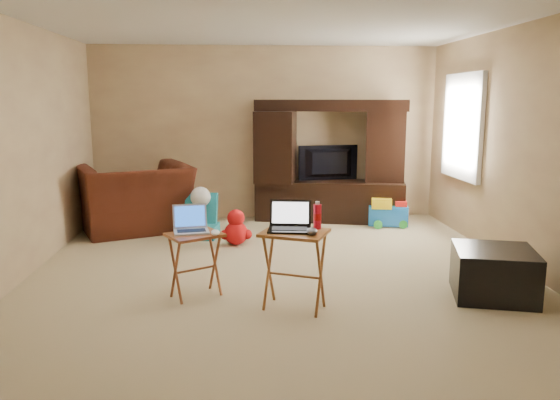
{
  "coord_description": "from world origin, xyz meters",
  "views": [
    {
      "loc": [
        -0.36,
        -5.27,
        1.74
      ],
      "look_at": [
        0.0,
        -0.2,
        0.8
      ],
      "focal_mm": 35.0,
      "sensor_mm": 36.0,
      "label": 1
    }
  ],
  "objects": [
    {
      "name": "push_toy",
      "position": [
        1.66,
        2.02,
        0.2
      ],
      "size": [
        0.61,
        0.49,
        0.41
      ],
      "primitive_type": null,
      "rotation": [
        0.0,
        0.0,
        -0.2
      ],
      "color": "blue",
      "rests_on": "floor"
    },
    {
      "name": "tray_table_left",
      "position": [
        -0.78,
        -0.57,
        0.29
      ],
      "size": [
        0.56,
        0.53,
        0.58
      ],
      "primitive_type": "cube",
      "rotation": [
        0.0,
        0.0,
        0.53
      ],
      "color": "brown",
      "rests_on": "floor"
    },
    {
      "name": "recliner",
      "position": [
        -1.78,
        2.0,
        0.45
      ],
      "size": [
        1.73,
        1.64,
        0.89
      ],
      "primitive_type": "imported",
      "rotation": [
        0.0,
        0.0,
        3.55
      ],
      "color": "#47190F",
      "rests_on": "floor"
    },
    {
      "name": "wall_front",
      "position": [
        0.0,
        -2.75,
        1.25
      ],
      "size": [
        5.0,
        0.0,
        5.0
      ],
      "primitive_type": "plane",
      "rotation": [
        -1.57,
        0.0,
        0.0
      ],
      "color": "tan",
      "rests_on": "ground"
    },
    {
      "name": "tray_table_right",
      "position": [
        0.07,
        -0.93,
        0.34
      ],
      "size": [
        0.64,
        0.59,
        0.67
      ],
      "primitive_type": "cube",
      "rotation": [
        0.0,
        0.0,
        -0.42
      ],
      "color": "#985824",
      "rests_on": "floor"
    },
    {
      "name": "entertainment_center",
      "position": [
        0.92,
        2.45,
        0.87
      ],
      "size": [
        2.19,
        0.99,
        1.74
      ],
      "primitive_type": "cube",
      "rotation": [
        0.0,
        0.0,
        -0.22
      ],
      "color": "black",
      "rests_on": "floor"
    },
    {
      "name": "window_frame",
      "position": [
        2.46,
        1.55,
        1.4
      ],
      "size": [
        0.06,
        1.14,
        1.34
      ],
      "primitive_type": "cube",
      "color": "white",
      "rests_on": "ground"
    },
    {
      "name": "wall_right",
      "position": [
        2.5,
        0.0,
        1.25
      ],
      "size": [
        0.0,
        5.5,
        5.5
      ],
      "primitive_type": "plane",
      "rotation": [
        1.57,
        0.0,
        -1.57
      ],
      "color": "tan",
      "rests_on": "ground"
    },
    {
      "name": "wall_left",
      "position": [
        -2.5,
        0.0,
        1.25
      ],
      "size": [
        0.0,
        5.5,
        5.5
      ],
      "primitive_type": "plane",
      "rotation": [
        1.57,
        0.0,
        1.57
      ],
      "color": "tan",
      "rests_on": "ground"
    },
    {
      "name": "water_bottle",
      "position": [
        0.27,
        -0.85,
        0.77
      ],
      "size": [
        0.07,
        0.07,
        0.21
      ],
      "primitive_type": "cylinder",
      "color": "red",
      "rests_on": "tray_table_right"
    },
    {
      "name": "laptop_right",
      "position": [
        0.03,
        -0.91,
        0.79
      ],
      "size": [
        0.39,
        0.33,
        0.24
      ],
      "primitive_type": "cube",
      "rotation": [
        0.0,
        0.0,
        -0.14
      ],
      "color": "black",
      "rests_on": "tray_table_right"
    },
    {
      "name": "wall_back",
      "position": [
        0.0,
        2.75,
        1.25
      ],
      "size": [
        5.0,
        0.0,
        5.0
      ],
      "primitive_type": "plane",
      "rotation": [
        1.57,
        0.0,
        0.0
      ],
      "color": "tan",
      "rests_on": "ground"
    },
    {
      "name": "laptop_left",
      "position": [
        -0.81,
        -0.54,
        0.7
      ],
      "size": [
        0.34,
        0.3,
        0.24
      ],
      "primitive_type": "cube",
      "rotation": [
        0.0,
        0.0,
        0.17
      ],
      "color": "silver",
      "rests_on": "tray_table_left"
    },
    {
      "name": "ceiling",
      "position": [
        0.0,
        0.0,
        2.5
      ],
      "size": [
        5.5,
        5.5,
        0.0
      ],
      "primitive_type": "plane",
      "rotation": [
        3.14,
        0.0,
        0.0
      ],
      "color": "silver",
      "rests_on": "ground"
    },
    {
      "name": "ottoman",
      "position": [
        1.87,
        -0.76,
        0.22
      ],
      "size": [
        0.83,
        0.83,
        0.44
      ],
      "primitive_type": "cube",
      "rotation": [
        0.0,
        0.0,
        -0.27
      ],
      "color": "black",
      "rests_on": "floor"
    },
    {
      "name": "window_pane",
      "position": [
        2.48,
        1.55,
        1.4
      ],
      "size": [
        0.0,
        1.2,
        1.2
      ],
      "primitive_type": "plane",
      "rotation": [
        1.57,
        0.0,
        -1.57
      ],
      "color": "white",
      "rests_on": "ground"
    },
    {
      "name": "floor",
      "position": [
        0.0,
        0.0,
        0.0
      ],
      "size": [
        5.5,
        5.5,
        0.0
      ],
      "primitive_type": "plane",
      "color": "#C9BA8B",
      "rests_on": "ground"
    },
    {
      "name": "child_rocker",
      "position": [
        -0.89,
        1.58,
        0.28
      ],
      "size": [
        0.5,
        0.55,
        0.56
      ],
      "primitive_type": null,
      "rotation": [
        0.0,
        0.0,
        -0.17
      ],
      "color": "#177683",
      "rests_on": "floor"
    },
    {
      "name": "television",
      "position": [
        0.92,
        2.5,
        0.83
      ],
      "size": [
        0.89,
        0.24,
        0.51
      ],
      "primitive_type": "imported",
      "rotation": [
        0.0,
        0.0,
        3.28
      ],
      "color": "black",
      "rests_on": "entertainment_center"
    },
    {
      "name": "mouse_left",
      "position": [
        -0.59,
        -0.64,
        0.6
      ],
      "size": [
        0.09,
        0.13,
        0.05
      ],
      "primitive_type": "ellipsoid",
      "rotation": [
        0.0,
        0.0,
        0.15
      ],
      "color": "white",
      "rests_on": "tray_table_left"
    },
    {
      "name": "plush_toy",
      "position": [
        -0.44,
        1.18,
        0.22
      ],
      "size": [
        0.4,
        0.33,
        0.44
      ],
      "primitive_type": null,
      "color": "red",
      "rests_on": "floor"
    },
    {
      "name": "mouse_right",
      "position": [
        0.2,
        -1.05,
        0.7
      ],
      "size": [
        0.1,
        0.14,
        0.06
      ],
      "primitive_type": "ellipsoid",
      "rotation": [
        0.0,
        0.0,
        -0.1
      ],
      "color": "#46464B",
      "rests_on": "tray_table_right"
    }
  ]
}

